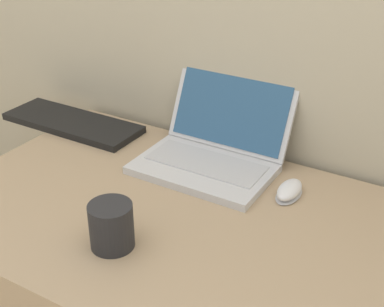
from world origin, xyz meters
The scene contains 4 objects.
laptop centered at (-0.01, 0.60, 0.79)m, with size 0.34×0.32×0.22m.
drink_cup centered at (-0.02, 0.18, 0.79)m, with size 0.09×0.09×0.10m.
computer_mouse centered at (0.22, 0.55, 0.75)m, with size 0.05×0.10×0.03m.
external_keyboard centered at (-0.48, 0.58, 0.74)m, with size 0.43×0.15×0.02m.
Camera 1 is at (0.57, -0.49, 1.42)m, focal length 50.00 mm.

